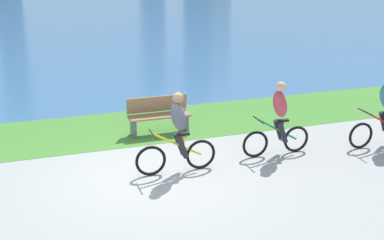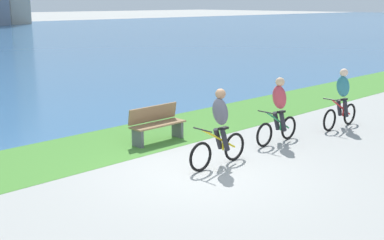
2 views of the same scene
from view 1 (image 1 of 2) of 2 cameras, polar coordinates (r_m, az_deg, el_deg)
name	(u,v)px [view 1 (image 1 of 2)]	position (r m, az deg, el deg)	size (l,w,h in m)	color
ground_plane	(150,176)	(10.70, -4.47, -6.00)	(300.00, 300.00, 0.00)	#9E9E99
grass_strip_bayside	(120,128)	(13.42, -7.69, -0.90)	(120.00, 2.71, 0.01)	#478433
cyclist_lead	(178,133)	(10.55, -1.55, -1.42)	(1.68, 0.52, 1.67)	black
cyclist_trailing	(279,119)	(11.59, 9.28, 0.16)	(1.59, 0.52, 1.64)	black
bench_near_path	(159,115)	(12.90, -3.59, 0.53)	(1.50, 0.47, 0.90)	olive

